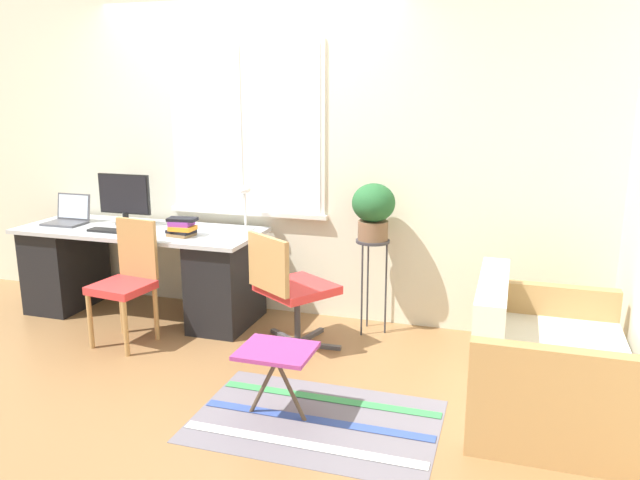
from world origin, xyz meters
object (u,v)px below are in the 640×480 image
mouse (134,232)px  keyboard (110,231)px  couch_loveseat (542,369)px  plant_stand (373,253)px  desk_lamp (245,201)px  book_stack (182,227)px  potted_plant (373,208)px  folding_stool (276,355)px  office_chair_swivel (289,287)px  laptop (68,217)px  monitor (124,198)px  desk_chair_wooden (127,279)px

mouse → keyboard: bearing=173.9°
couch_loveseat → plant_stand: bearing=52.2°
desk_lamp → book_stack: (-0.37, -0.36, -0.16)m
potted_plant → folding_stool: size_ratio=1.00×
office_chair_swivel → potted_plant: bearing=-101.3°
mouse → potted_plant: size_ratio=0.16×
desk_lamp → folding_stool: size_ratio=0.83×
laptop → couch_loveseat: (3.76, -0.74, -0.50)m
laptop → plant_stand: bearing=4.4°
desk_lamp → couch_loveseat: (2.25, -0.98, -0.68)m
desk_lamp → book_stack: 0.54m
plant_stand → keyboard: bearing=-170.0°
keyboard → book_stack: book_stack is taller
monitor → keyboard: size_ratio=1.35×
keyboard → office_chair_swivel: 1.58m
plant_stand → potted_plant: (0.00, 0.00, 0.34)m
desk_lamp → folding_stool: 1.78m
desk_chair_wooden → potted_plant: size_ratio=2.12×
laptop → plant_stand: laptop is taller
mouse → office_chair_swivel: office_chair_swivel is taller
book_stack → potted_plant: 1.46m
monitor → desk_chair_wooden: 0.88m
potted_plant → folding_stool: bearing=-98.7°
laptop → desk_chair_wooden: size_ratio=0.36×
mouse → folding_stool: (1.58, -1.04, -0.37)m
mouse → desk_chair_wooden: 0.44m
book_stack → keyboard: bearing=-175.5°
desk_lamp → keyboard: bearing=-157.7°
potted_plant → desk_lamp: bearing=177.5°
keyboard → potted_plant: (2.04, 0.36, 0.23)m
laptop → couch_loveseat: laptop is taller
plant_stand → laptop: bearing=-175.6°
couch_loveseat → folding_stool: couch_loveseat is taller
mouse → book_stack: (0.37, 0.07, 0.05)m
keyboard → folding_stool: 2.14m
laptop → desk_lamp: desk_lamp is taller
book_stack → couch_loveseat: (2.62, -0.62, -0.52)m
plant_stand → monitor: bearing=-177.5°
desk_chair_wooden → couch_loveseat: (2.86, -0.22, -0.20)m
laptop → monitor: bearing=12.2°
monitor → plant_stand: bearing=2.5°
keyboard → mouse: bearing=-6.1°
keyboard → couch_loveseat: (3.24, -0.57, -0.46)m
desk_lamp → desk_chair_wooden: bearing=-128.7°
office_chair_swivel → folding_stool: (0.27, -0.94, -0.08)m
monitor → desk_chair_wooden: bearing=-56.7°
monitor → laptop: bearing=-167.8°
laptop → mouse: 0.79m
desk_chair_wooden → folding_stool: bearing=-19.0°
book_stack → desk_chair_wooden: (-0.24, -0.40, -0.32)m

